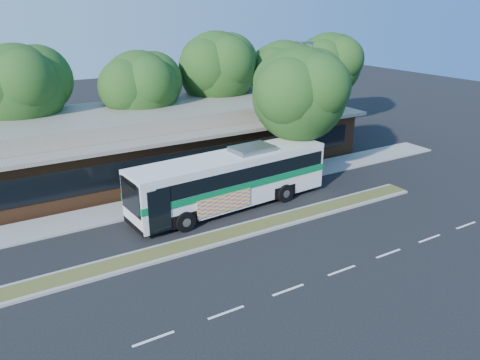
% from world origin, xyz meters
% --- Properties ---
extents(ground, '(120.00, 120.00, 0.00)m').
position_xyz_m(ground, '(0.00, 0.00, 0.00)').
color(ground, black).
rests_on(ground, ground).
extents(median_strip, '(26.00, 1.10, 0.15)m').
position_xyz_m(median_strip, '(0.00, 0.60, 0.07)').
color(median_strip, '#4A4D21').
rests_on(median_strip, ground).
extents(sidewalk, '(44.00, 2.60, 0.12)m').
position_xyz_m(sidewalk, '(0.00, 6.40, 0.06)').
color(sidewalk, gray).
rests_on(sidewalk, ground).
extents(plaza_building, '(33.20, 11.20, 4.45)m').
position_xyz_m(plaza_building, '(0.00, 12.99, 2.13)').
color(plaza_building, '#532F1A').
rests_on(plaza_building, ground).
extents(lamp_post, '(0.93, 0.18, 9.07)m').
position_xyz_m(lamp_post, '(9.56, 6.00, 4.90)').
color(lamp_post, slate).
rests_on(lamp_post, ground).
extents(tree_bg_b, '(6.69, 6.00, 9.00)m').
position_xyz_m(tree_bg_b, '(-6.57, 16.14, 6.14)').
color(tree_bg_b, black).
rests_on(tree_bg_b, ground).
extents(tree_bg_c, '(6.24, 5.60, 8.26)m').
position_xyz_m(tree_bg_c, '(1.40, 15.13, 5.59)').
color(tree_bg_c, black).
rests_on(tree_bg_c, ground).
extents(tree_bg_d, '(6.91, 6.20, 9.37)m').
position_xyz_m(tree_bg_d, '(8.45, 16.15, 6.42)').
color(tree_bg_d, black).
rests_on(tree_bg_d, ground).
extents(tree_bg_e, '(6.47, 5.80, 8.50)m').
position_xyz_m(tree_bg_e, '(14.42, 15.14, 5.74)').
color(tree_bg_e, black).
rests_on(tree_bg_e, ground).
extents(tree_bg_f, '(6.69, 6.00, 8.92)m').
position_xyz_m(tree_bg_f, '(20.43, 16.14, 6.06)').
color(tree_bg_f, black).
rests_on(tree_bg_f, ground).
extents(transit_bus, '(12.53, 3.60, 3.47)m').
position_xyz_m(transit_bus, '(2.32, 3.80, 1.93)').
color(transit_bus, silver).
rests_on(transit_bus, ground).
extents(sidewalk_tree, '(6.75, 6.05, 8.90)m').
position_xyz_m(sidewalk_tree, '(8.67, 5.45, 6.02)').
color(sidewalk_tree, black).
rests_on(sidewalk_tree, ground).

